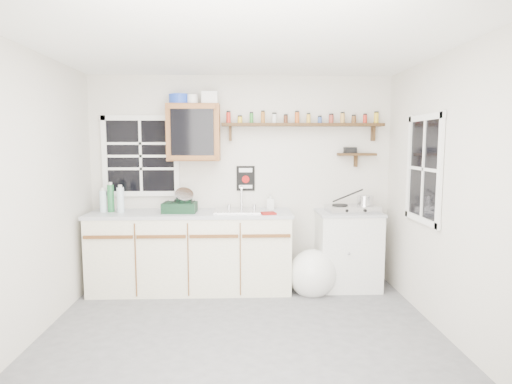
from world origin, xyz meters
TOP-DOWN VIEW (x-y plane):
  - room at (0.00, 0.00)m, footprint 3.64×3.24m
  - main_cabinet at (-0.58, 1.30)m, footprint 2.31×0.63m
  - right_cabinet at (1.25, 1.32)m, footprint 0.73×0.57m
  - sink at (-0.05, 1.30)m, footprint 0.52×0.44m
  - upper_cabinet at (-0.55, 1.44)m, footprint 0.60×0.32m
  - upper_cabinet_clutter at (-0.58, 1.44)m, footprint 0.56×0.24m
  - spice_shelf at (0.73, 1.51)m, footprint 1.91×0.18m
  - secondary_shelf at (1.36, 1.52)m, footprint 0.45×0.16m
  - warning_sign at (0.05, 1.59)m, footprint 0.22×0.02m
  - window_back at (-1.20, 1.59)m, footprint 0.93×0.03m
  - window_right at (1.79, 0.55)m, footprint 0.03×0.78m
  - water_bottles at (-1.47, 1.31)m, footprint 0.29×0.13m
  - dish_rack at (-0.69, 1.28)m, footprint 0.38×0.29m
  - soap_bottle at (0.34, 1.47)m, footprint 0.09×0.09m
  - rag at (0.30, 1.10)m, footprint 0.18×0.16m
  - hotplate at (1.29, 1.31)m, footprint 0.61×0.36m
  - saucepan at (1.43, 1.31)m, footprint 0.44×0.28m
  - trash_bag at (0.80, 1.12)m, footprint 0.48×0.43m

SIDE VIEW (x-z plane):
  - trash_bag at x=0.80m, z-range -0.04..0.50m
  - right_cabinet at x=1.25m, z-range 0.00..0.91m
  - main_cabinet at x=-0.58m, z-range 0.00..0.92m
  - rag at x=0.30m, z-range 0.92..0.94m
  - sink at x=-0.05m, z-range 0.79..1.08m
  - hotplate at x=1.29m, z-range 0.91..0.99m
  - dish_rack at x=-0.69m, z-range 0.87..1.15m
  - soap_bottle at x=0.34m, z-range 0.92..1.11m
  - saucepan at x=1.43m, z-range 0.95..1.14m
  - water_bottles at x=-1.47m, z-range 0.90..1.24m
  - room at x=0.00m, z-range -0.02..2.52m
  - warning_sign at x=0.05m, z-range 1.13..1.43m
  - window_right at x=1.79m, z-range 0.91..1.99m
  - window_back at x=-1.20m, z-range 1.06..2.04m
  - secondary_shelf at x=1.36m, z-range 1.46..1.69m
  - upper_cabinet at x=-0.55m, z-range 1.50..2.15m
  - spice_shelf at x=0.73m, z-range 1.76..2.11m
  - upper_cabinet_clutter at x=-0.58m, z-range 2.14..2.28m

